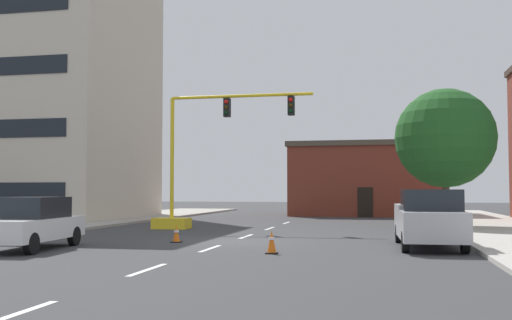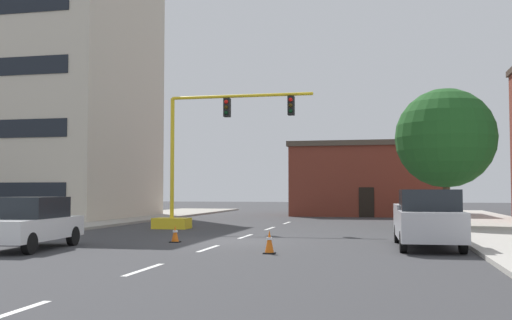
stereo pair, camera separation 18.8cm
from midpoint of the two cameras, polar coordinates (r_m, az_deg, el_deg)
name	(u,v)px [view 1 (the left image)]	position (r m, az deg, el deg)	size (l,w,h in m)	color
ground_plane	(232,241)	(23.28, -2.54, -7.74)	(160.00, 160.00, 0.00)	#38383A
sidewalk_left	(65,225)	(35.11, -17.86, -5.87)	(6.00, 56.00, 0.14)	#9E998E
sidewalk_right	(508,230)	(31.08, 22.74, -6.18)	(6.00, 56.00, 0.14)	#B2ADA3
lane_stripe_seg_0	(14,315)	(10.43, -22.59, -13.48)	(0.16, 2.40, 0.01)	silver
lane_stripe_seg_1	(148,270)	(15.24, -10.63, -10.23)	(0.16, 2.40, 0.01)	silver
lane_stripe_seg_2	(210,249)	(20.40, -4.66, -8.41)	(0.16, 2.40, 0.01)	silver
lane_stripe_seg_3	(246,236)	(25.71, -1.15, -7.28)	(0.16, 2.40, 0.01)	silver
lane_stripe_seg_4	(270,228)	(31.08, 1.14, -6.53)	(0.16, 2.40, 0.01)	silver
lane_stripe_seg_5	(286,223)	(36.49, 2.76, -6.00)	(0.16, 2.40, 0.01)	silver
building_tall_left	(34,83)	(45.59, -20.51, 6.91)	(15.08, 12.59, 19.19)	beige
building_brick_center	(366,179)	(49.13, 10.37, -1.83)	(11.89, 9.15, 5.71)	brown
traffic_signal_gantry	(191,186)	(30.82, -6.43, -2.47)	(8.22, 1.20, 6.83)	yellow
tree_right_mid	(445,138)	(32.66, 17.42, 1.99)	(5.16, 5.16, 7.27)	brown
pickup_truck_silver	(428,219)	(21.35, 15.86, -5.45)	(2.16, 5.46, 1.99)	#BCBCC1
sedan_white_near_left	(32,223)	(21.36, -20.84, -5.60)	(2.21, 4.64, 1.74)	white
traffic_cone_roadside_a	(272,242)	(18.69, 1.22, -7.82)	(0.36, 0.36, 0.73)	black
traffic_cone_roadside_b	(176,234)	(22.91, -7.84, -7.00)	(0.36, 0.36, 0.65)	black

